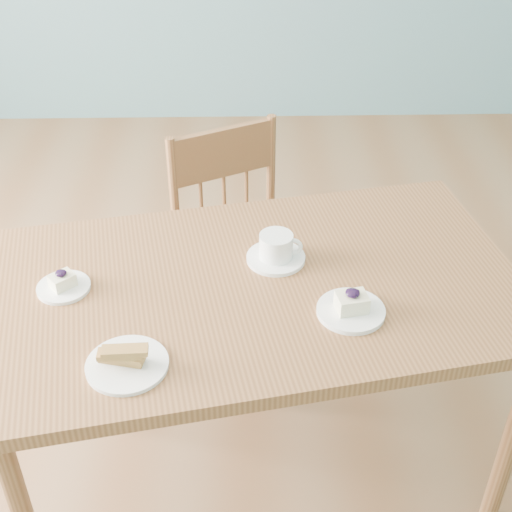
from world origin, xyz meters
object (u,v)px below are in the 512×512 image
dining_table (256,305)px  cheesecake_plate_far (63,284)px  cheesecake_plate_near (351,307)px  dining_chair (241,255)px  biscotti_plate (127,361)px  coffee_cup (277,250)px

dining_table → cheesecake_plate_far: cheesecake_plate_far is taller
cheesecake_plate_near → cheesecake_plate_far: (-0.73, 0.11, -0.00)m
dining_chair → biscotti_plate: 0.92m
dining_chair → cheesecake_plate_near: size_ratio=5.17×
cheesecake_plate_near → biscotti_plate: bearing=-161.9°
dining_chair → biscotti_plate: size_ratio=4.66×
dining_table → coffee_cup: coffee_cup is taller
dining_chair → cheesecake_plate_far: (-0.46, -0.54, 0.31)m
cheesecake_plate_near → biscotti_plate: size_ratio=0.90×
dining_chair → biscotti_plate: dining_chair is taller
cheesecake_plate_near → biscotti_plate: 0.56m
cheesecake_plate_far → dining_chair: bearing=49.9°
cheesecake_plate_near → dining_table: bearing=151.6°
dining_chair → coffee_cup: (0.10, -0.43, 0.33)m
dining_chair → cheesecake_plate_near: bearing=-93.0°
dining_chair → cheesecake_plate_far: dining_chair is taller
dining_table → cheesecake_plate_far: (-0.49, -0.01, 0.09)m
cheesecake_plate_far → coffee_cup: (0.55, 0.11, 0.02)m
biscotti_plate → dining_chair: bearing=72.6°
cheesecake_plate_far → biscotti_plate: 0.35m
dining_table → cheesecake_plate_near: size_ratio=8.91×
dining_chair → cheesecake_plate_far: size_ratio=6.39×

